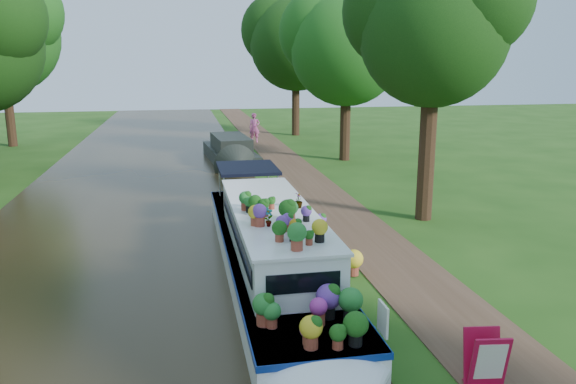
{
  "coord_description": "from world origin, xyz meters",
  "views": [
    {
      "loc": [
        -4.34,
        -14.53,
        5.34
      ],
      "look_at": [
        -1.09,
        2.45,
        1.3
      ],
      "focal_mm": 35.0,
      "sensor_mm": 36.0,
      "label": 1
    }
  ],
  "objects_px": {
    "plant_boat": "(273,249)",
    "second_boat": "(231,152)",
    "pedestrian_pink": "(254,128)",
    "sandwich_board": "(486,363)"
  },
  "relations": [
    {
      "from": "plant_boat",
      "to": "second_boat",
      "type": "relative_size",
      "value": 1.78
    },
    {
      "from": "plant_boat",
      "to": "second_boat",
      "type": "distance_m",
      "value": 16.96
    },
    {
      "from": "pedestrian_pink",
      "to": "sandwich_board",
      "type": "bearing_deg",
      "value": -86.14
    },
    {
      "from": "second_boat",
      "to": "pedestrian_pink",
      "type": "xyz_separation_m",
      "value": [
        2.25,
        7.37,
        0.42
      ]
    },
    {
      "from": "plant_boat",
      "to": "sandwich_board",
      "type": "height_order",
      "value": "plant_boat"
    },
    {
      "from": "plant_boat",
      "to": "pedestrian_pink",
      "type": "distance_m",
      "value": 24.47
    },
    {
      "from": "sandwich_board",
      "to": "pedestrian_pink",
      "type": "distance_m",
      "value": 29.59
    },
    {
      "from": "sandwich_board",
      "to": "pedestrian_pink",
      "type": "bearing_deg",
      "value": 97.39
    },
    {
      "from": "second_boat",
      "to": "sandwich_board",
      "type": "height_order",
      "value": "second_boat"
    },
    {
      "from": "plant_boat",
      "to": "pedestrian_pink",
      "type": "relative_size",
      "value": 6.95
    }
  ]
}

